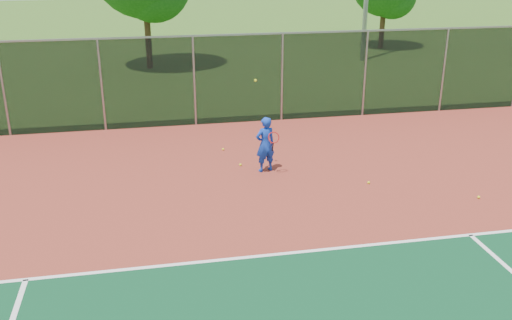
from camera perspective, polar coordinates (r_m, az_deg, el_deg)
The scene contains 7 objects.
court_apron at distance 11.42m, azimuth 14.45°, elevation -10.62°, with size 30.00×20.00×0.02m, color maroon.
fence_back at distance 19.71m, azimuth 2.62°, elevation 8.36°, with size 30.00×0.06×3.03m.
tennis_player at distance 15.29m, azimuth 0.93°, elevation 1.58°, with size 0.63×0.66×2.54m.
practice_ball_1 at distance 15.00m, azimuth 11.20°, elevation -2.23°, with size 0.07×0.07×0.07m, color yellow.
practice_ball_2 at distance 15.89m, azimuth -1.57°, elevation -0.48°, with size 0.07×0.07×0.07m, color yellow.
practice_ball_5 at distance 14.92m, azimuth 21.38°, elevation -3.48°, with size 0.07×0.07×0.07m, color yellow.
practice_ball_7 at distance 17.10m, azimuth -3.31°, elevation 1.08°, with size 0.07×0.07×0.07m, color yellow.
Camera 1 is at (-4.54, -6.68, 5.87)m, focal length 40.00 mm.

